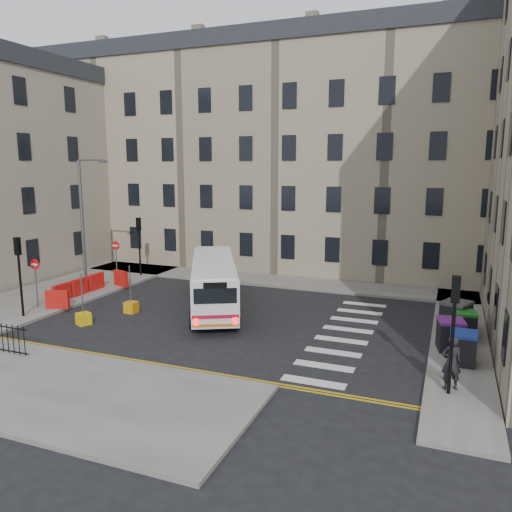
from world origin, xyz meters
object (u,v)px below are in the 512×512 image
Objects in this scene: wheelie_bin_d at (456,316)px; pedestrian at (451,363)px; wheelie_bin_a at (463,348)px; wheelie_bin_c at (464,325)px; wheelie_bin_e at (457,314)px; bollard_yellow at (131,307)px; bus at (214,281)px; streetlamp at (82,223)px; bollard_chevron at (84,319)px; wheelie_bin_b at (450,334)px.

wheelie_bin_d is 6.68m from pedestrian.
wheelie_bin_a reaches higher than wheelie_bin_c.
wheelie_bin_e is 16.66m from bollard_yellow.
streetlamp is at bearing 148.64° from bus.
wheelie_bin_e is 2.19× the size of bollard_yellow.
wheelie_bin_d reaches higher than wheelie_bin_a.
streetlamp is 8.33m from bollard_chevron.
wheelie_bin_c reaches higher than bollard_yellow.
wheelie_bin_b is at bearing -38.28° from bus.
bollard_chevron is (4.59, -5.65, -4.04)m from streetlamp.
streetlamp is at bearing 129.08° from bollard_chevron.
bus is 13.86m from pedestrian.
streetlamp is 13.57× the size of bollard_chevron.
wheelie_bin_a is at bearing -43.88° from bus.
pedestrian is at bearing -99.66° from wheelie_bin_b.
wheelie_bin_e is 2.19× the size of bollard_chevron.
wheelie_bin_a is at bearing -81.83° from wheelie_bin_b.
wheelie_bin_b is 17.20m from bollard_chevron.
wheelie_bin_c reaches higher than wheelie_bin_e.
pedestrian is (-0.52, -5.75, 0.33)m from wheelie_bin_c.
wheelie_bin_b is at bearing -70.37° from wheelie_bin_d.
streetlamp is 5.98× the size of wheelie_bin_b.
wheelie_bin_d reaches higher than wheelie_bin_b.
bus is 7.16× the size of wheelie_bin_b.
bollard_yellow is (-16.49, 1.43, -0.49)m from wheelie_bin_a.
wheelie_bin_b is at bearing 109.47° from wheelie_bin_a.
wheelie_bin_d is at bearing -1.13° from streetlamp.
pedestrian reaches higher than wheelie_bin_c.
wheelie_bin_a is 0.93× the size of wheelie_bin_b.
wheelie_bin_b is 1.82m from wheelie_bin_c.
bus is at bearing -158.97° from wheelie_bin_e.
pedestrian reaches higher than wheelie_bin_d.
bus is 5.90× the size of wheelie_bin_d.
streetlamp is 13.57× the size of bollard_yellow.
pedestrian is at bearing -4.85° from bollard_chevron.
bus is at bearing 164.32° from wheelie_bin_a.
bus is at bearing 46.23° from bollard_chevron.
bollard_yellow is at bearing -146.66° from wheelie_bin_d.
wheelie_bin_c is at bearing 89.36° from wheelie_bin_a.
pedestrian reaches higher than wheelie_bin_a.
bus is 4.64m from bollard_yellow.
streetlamp is at bearing -162.99° from wheelie_bin_e.
bollard_chevron is (-17.56, -4.30, -0.48)m from wheelie_bin_c.
wheelie_bin_a is 2.67m from pedestrian.
wheelie_bin_d is at bearing 9.22° from bollard_yellow.
wheelie_bin_a is at bearing -4.94° from bollard_yellow.
wheelie_bin_e is (-0.30, 1.82, -0.02)m from wheelie_bin_c.
bollard_yellow is (5.57, -3.06, -4.04)m from streetlamp.
wheelie_bin_b is 4.03m from pedestrian.
wheelie_bin_d is 17.99m from bollard_chevron.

